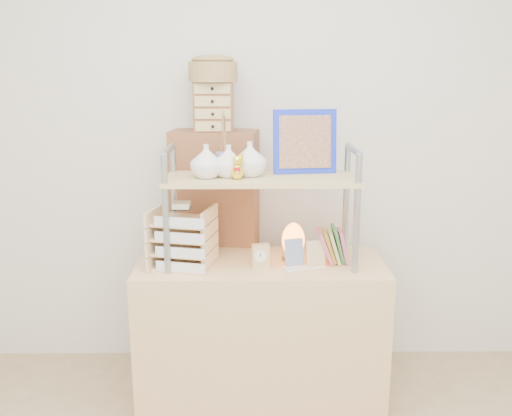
{
  "coord_description": "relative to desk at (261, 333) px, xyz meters",
  "views": [
    {
      "loc": [
        -0.05,
        -1.43,
        1.67
      ],
      "look_at": [
        -0.02,
        1.2,
        1.02
      ],
      "focal_mm": 40.0,
      "sensor_mm": 36.0,
      "label": 1
    }
  ],
  "objects": [
    {
      "name": "postcard_stand",
      "position": [
        0.2,
        -0.08,
        0.42
      ],
      "size": [
        0.2,
        0.11,
        0.14
      ],
      "color": "white",
      "rests_on": "desk"
    },
    {
      "name": "drawer_chest",
      "position": [
        -0.24,
        0.35,
        1.1
      ],
      "size": [
        0.2,
        0.16,
        0.25
      ],
      "color": "brown",
      "rests_on": "cabinet"
    },
    {
      "name": "desk_clock",
      "position": [
        -0.0,
        -0.07,
        0.43
      ],
      "size": [
        0.09,
        0.05,
        0.11
      ],
      "color": "tan",
      "rests_on": "desk"
    },
    {
      "name": "room_shell",
      "position": [
        0.0,
        -0.81,
        1.32
      ],
      "size": [
        3.42,
        3.41,
        2.61
      ],
      "color": "silver",
      "rests_on": "ground"
    },
    {
      "name": "woven_basket",
      "position": [
        -0.24,
        0.35,
        1.28
      ],
      "size": [
        0.25,
        0.25,
        0.1
      ],
      "primitive_type": "cylinder",
      "color": "brown",
      "rests_on": "drawer_chest"
    },
    {
      "name": "letter_tray",
      "position": [
        -0.37,
        -0.05,
        0.5
      ],
      "size": [
        0.3,
        0.29,
        0.31
      ],
      "color": "#DCBB84",
      "rests_on": "desk"
    },
    {
      "name": "desk",
      "position": [
        0.0,
        0.0,
        0.0
      ],
      "size": [
        1.2,
        0.5,
        0.75
      ],
      "primitive_type": "cube",
      "color": "tan",
      "rests_on": "ground"
    },
    {
      "name": "salt_lamp",
      "position": [
        0.16,
        0.04,
        0.47
      ],
      "size": [
        0.12,
        0.11,
        0.19
      ],
      "color": "brown",
      "rests_on": "desk"
    },
    {
      "name": "cabinet",
      "position": [
        -0.24,
        0.37,
        0.3
      ],
      "size": [
        0.48,
        0.3,
        1.35
      ],
      "primitive_type": "cube",
      "rotation": [
        0.0,
        0.0,
        -0.14
      ],
      "color": "brown",
      "rests_on": "ground"
    },
    {
      "name": "hutch",
      "position": [
        -0.03,
        0.01,
        0.81
      ],
      "size": [
        0.9,
        0.34,
        0.73
      ],
      "color": "#8F959D",
      "rests_on": "desk"
    }
  ]
}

